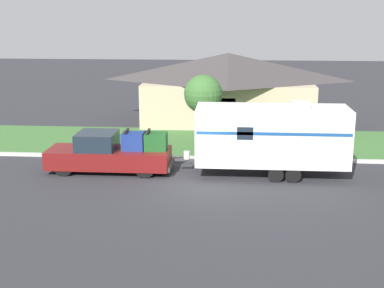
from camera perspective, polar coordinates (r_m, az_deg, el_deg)
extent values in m
plane|color=#2D2D33|center=(23.62, 0.09, -4.09)|extent=(120.00, 120.00, 0.00)
cube|color=beige|center=(27.18, 0.68, -1.50)|extent=(80.00, 0.30, 0.14)
cube|color=#3D6B33|center=(30.72, 1.12, 0.22)|extent=(80.00, 7.00, 0.03)
cube|color=tan|center=(36.34, 3.83, 4.59)|extent=(11.03, 6.31, 2.80)
pyramid|color=#3D3838|center=(36.03, 3.89, 8.22)|extent=(11.91, 6.81, 1.83)
cube|color=#4C3828|center=(33.33, 3.76, 3.12)|extent=(1.00, 0.06, 2.10)
cylinder|color=black|center=(25.10, -13.55, -2.31)|extent=(0.91, 0.28, 0.91)
cylinder|color=black|center=(26.64, -12.47, -1.30)|extent=(0.91, 0.28, 0.91)
cylinder|color=black|center=(24.23, -5.06, -2.55)|extent=(0.91, 0.28, 0.91)
cylinder|color=black|center=(25.81, -4.46, -1.50)|extent=(0.91, 0.28, 0.91)
cube|color=maroon|center=(25.59, -11.34, -1.38)|extent=(3.39, 2.03, 0.83)
cube|color=#19232D|center=(25.23, -10.09, 0.36)|extent=(1.76, 1.87, 0.79)
cube|color=maroon|center=(24.98, -5.04, -1.54)|extent=(2.29, 2.03, 0.83)
cube|color=#333333|center=(24.90, -2.28, -2.26)|extent=(0.12, 1.83, 0.20)
cube|color=navy|center=(24.86, -6.23, 0.31)|extent=(1.06, 0.85, 0.80)
cube|color=black|center=(24.81, -7.03, 1.40)|extent=(0.10, 0.94, 0.08)
cube|color=#194C1E|center=(24.70, -3.93, 0.26)|extent=(1.06, 0.85, 0.80)
cube|color=black|center=(24.64, -4.72, 1.36)|extent=(0.10, 0.94, 0.08)
cylinder|color=black|center=(23.85, 8.93, -3.23)|extent=(0.68, 0.22, 0.68)
cylinder|color=black|center=(25.80, 8.59, -1.89)|extent=(0.68, 0.22, 0.68)
cylinder|color=black|center=(23.92, 10.73, -3.25)|extent=(0.68, 0.22, 0.68)
cylinder|color=black|center=(25.87, 10.25, -1.91)|extent=(0.68, 0.22, 0.68)
cube|color=silver|center=(24.42, 8.49, 0.93)|extent=(6.82, 2.32, 2.59)
cube|color=navy|center=(23.21, 8.71, 1.06)|extent=(6.68, 0.01, 0.14)
cube|color=#383838|center=(24.75, -0.69, -1.71)|extent=(1.01, 0.12, 0.10)
cylinder|color=silver|center=(24.69, -0.58, -1.19)|extent=(0.28, 0.28, 0.36)
cube|color=silver|center=(24.26, 11.51, 4.17)|extent=(0.80, 0.68, 0.28)
cube|color=#19232D|center=(23.15, 5.68, 1.12)|extent=(0.70, 0.01, 0.56)
cylinder|color=brown|center=(27.80, 3.19, -0.04)|extent=(0.09, 0.09, 1.20)
cube|color=#B2B2B2|center=(27.64, 3.21, 1.38)|extent=(0.48, 0.20, 0.22)
cylinder|color=brown|center=(28.81, 1.18, 1.59)|extent=(0.24, 0.24, 2.28)
sphere|color=#38662D|center=(28.46, 1.20, 5.35)|extent=(2.05, 2.05, 2.05)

